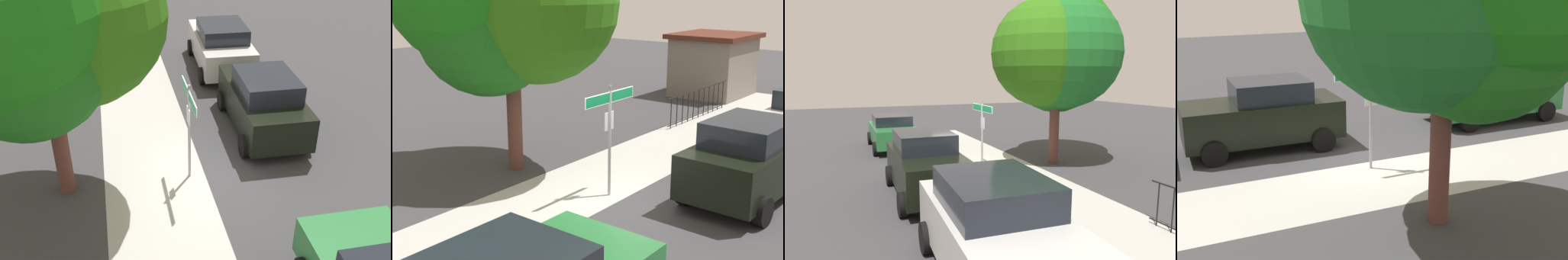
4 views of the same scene
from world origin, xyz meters
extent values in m
plane|color=#38383A|center=(0.00, 0.00, 0.00)|extent=(60.00, 60.00, 0.00)
cube|color=#ABAAA3|center=(2.00, 1.30, 0.00)|extent=(24.00, 2.60, 0.00)
cylinder|color=#9EA0A5|center=(-0.08, 0.40, 1.31)|extent=(0.07, 0.07, 2.61)
cube|color=#0F723D|center=(-0.08, 0.40, 2.34)|extent=(1.77, 0.02, 0.22)
cube|color=white|center=(-0.08, 0.40, 2.34)|extent=(1.80, 0.02, 0.25)
cube|color=silver|center=(-0.08, 0.42, 1.79)|extent=(0.32, 0.02, 0.42)
cylinder|color=brown|center=(-0.04, 3.51, 1.45)|extent=(0.39, 0.39, 2.89)
sphere|color=#1B6318|center=(-0.52, 3.83, 3.82)|extent=(3.60, 3.60, 3.60)
sphere|color=#2C6A12|center=(0.20, 2.81, 4.36)|extent=(4.03, 4.03, 4.03)
sphere|color=#196223|center=(0.44, 3.57, 4.37)|extent=(4.17, 4.17, 4.17)
cube|color=black|center=(1.90, -2.21, 0.82)|extent=(4.17, 1.92, 1.00)
cube|color=black|center=(1.65, -2.20, 1.60)|extent=(2.03, 1.64, 0.56)
cylinder|color=black|center=(3.33, -1.35, 0.32)|extent=(0.65, 0.24, 0.64)
cylinder|color=black|center=(0.53, -1.27, 0.32)|extent=(0.65, 0.24, 0.64)
cylinder|color=black|center=(0.47, -3.06, 0.32)|extent=(0.65, 0.24, 0.64)
cylinder|color=black|center=(5.40, -1.13, 0.32)|extent=(0.65, 0.25, 0.64)
cylinder|color=black|center=(8.11, 2.30, 1.05)|extent=(4.44, 0.04, 0.04)
cylinder|color=black|center=(8.11, 2.30, 0.12)|extent=(4.44, 0.04, 0.04)
cylinder|color=black|center=(6.09, 2.30, 0.53)|extent=(0.03, 0.03, 1.05)
cylinder|color=black|center=(6.50, 2.30, 0.53)|extent=(0.03, 0.03, 1.05)
cylinder|color=black|center=(6.90, 2.30, 0.53)|extent=(0.03, 0.03, 1.05)
cylinder|color=black|center=(7.30, 2.30, 0.53)|extent=(0.03, 0.03, 1.05)
cylinder|color=black|center=(7.71, 2.30, 0.53)|extent=(0.03, 0.03, 1.05)
cylinder|color=black|center=(8.11, 2.30, 0.53)|extent=(0.03, 0.03, 1.05)
cylinder|color=black|center=(8.52, 2.30, 0.53)|extent=(0.03, 0.03, 1.05)
cylinder|color=black|center=(8.92, 2.30, 0.53)|extent=(0.03, 0.03, 1.05)
cylinder|color=black|center=(9.32, 2.30, 0.53)|extent=(0.03, 0.03, 1.05)
cylinder|color=black|center=(9.73, 2.30, 0.53)|extent=(0.03, 0.03, 1.05)
cylinder|color=black|center=(10.13, 2.30, 0.53)|extent=(0.03, 0.03, 1.05)
cube|color=slate|center=(12.33, 3.80, 1.24)|extent=(3.14, 2.80, 2.48)
cube|color=#4C2319|center=(12.33, 3.80, 2.58)|extent=(3.50, 3.16, 0.20)
camera|label=1|loc=(-9.66, 2.19, 7.18)|focal=42.18mm
camera|label=2|loc=(-9.92, -6.68, 4.86)|focal=50.82mm
camera|label=3|loc=(11.90, -4.57, 3.52)|focal=32.75mm
camera|label=4|loc=(4.99, 11.20, 4.56)|focal=47.93mm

